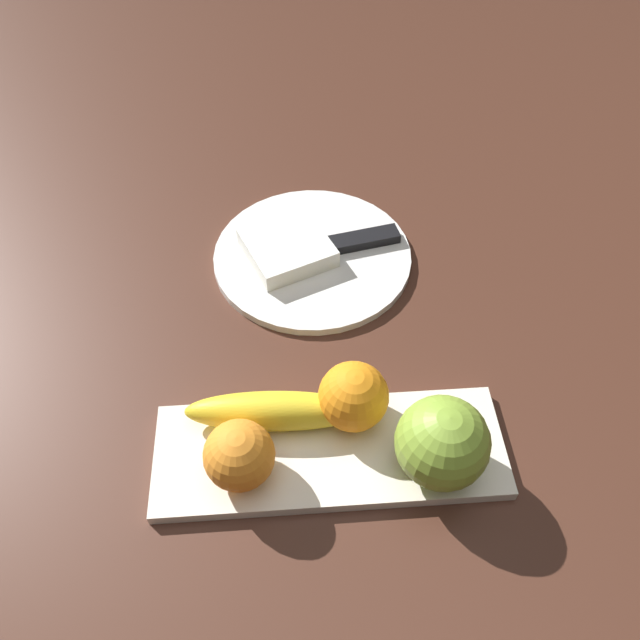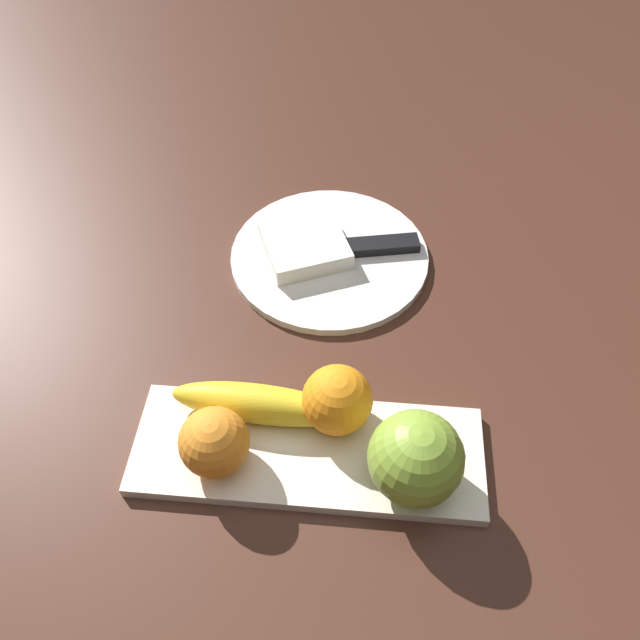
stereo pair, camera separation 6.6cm
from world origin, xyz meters
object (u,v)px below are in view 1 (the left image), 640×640
orange_near_apple (239,455)px  fruit_tray (330,451)px  folded_napkin (287,248)px  knife (350,243)px  banana (275,411)px  dinner_plate (312,256)px  apple (443,446)px  orange_near_banana (353,396)px

orange_near_apple → fruit_tray: bearing=-167.2°
folded_napkin → knife: bearing=-172.5°
fruit_tray → banana: (0.05, -0.03, 0.03)m
fruit_tray → orange_near_apple: size_ratio=5.15×
banana → dinner_plate: banana is taller
fruit_tray → folded_napkin: bearing=-83.6°
orange_near_apple → dinner_plate: size_ratio=0.27×
apple → folded_napkin: bearing=-66.6°
banana → orange_near_apple: bearing=-118.7°
banana → dinner_plate: bearing=81.4°
fruit_tray → banana: banana is taller
orange_near_apple → dinner_plate: 0.30m
knife → orange_near_banana: bearing=73.3°
fruit_tray → orange_near_banana: bearing=-125.6°
orange_near_banana → folded_napkin: size_ratio=0.72×
apple → folded_napkin: size_ratio=0.90×
dinner_plate → folded_napkin: size_ratio=2.56×
orange_near_banana → knife: orange_near_banana is taller
apple → banana: apple is taller
orange_near_apple → folded_napkin: orange_near_apple is taller
orange_near_banana → dinner_plate: orange_near_banana is taller
orange_near_banana → folded_napkin: 0.24m
orange_near_banana → dinner_plate: (0.02, -0.23, -0.04)m
fruit_tray → dinner_plate: 0.26m
banana → dinner_plate: size_ratio=0.72×
apple → orange_near_apple: (0.18, -0.01, -0.01)m
orange_near_apple → dinner_plate: bearing=-106.1°
apple → orange_near_banana: bearing=-40.8°
fruit_tray → knife: 0.28m
fruit_tray → knife: knife is taller
banana → folded_napkin: 0.23m
apple → knife: 0.31m
folded_napkin → apple: bearing=113.4°
orange_near_apple → apple: bearing=177.1°
dinner_plate → banana: bearing=77.9°
apple → orange_near_banana: 0.09m
dinner_plate → folded_napkin: folded_napkin is taller
orange_near_apple → folded_napkin: size_ratio=0.69×
folded_napkin → orange_near_apple: bearing=79.6°
fruit_tray → orange_near_banana: orange_near_banana is taller
apple → knife: (0.05, -0.30, -0.04)m
apple → orange_near_banana: (0.07, -0.06, -0.01)m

